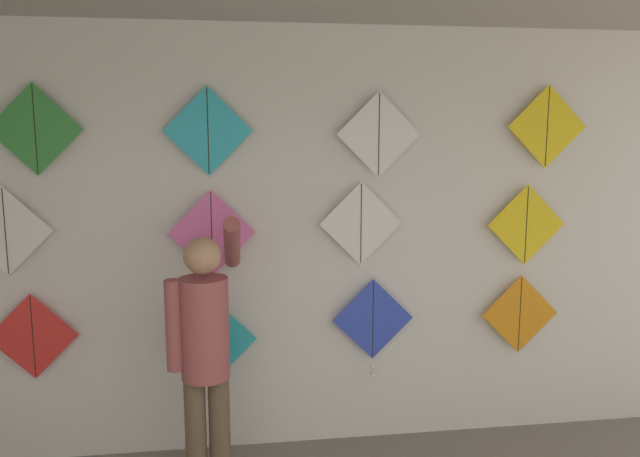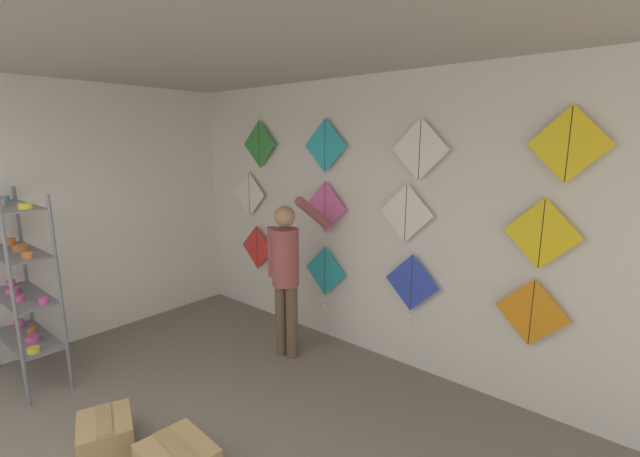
% 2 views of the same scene
% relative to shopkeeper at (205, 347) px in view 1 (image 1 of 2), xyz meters
% --- Properties ---
extents(back_panel, '(5.95, 0.06, 2.80)m').
position_rel_shopkeeper_xyz_m(back_panel, '(0.57, 0.65, 0.46)').
color(back_panel, silver).
rests_on(back_panel, ground).
extents(shopkeeper, '(0.42, 0.61, 1.67)m').
position_rel_shopkeeper_xyz_m(shopkeeper, '(0.00, 0.00, 0.00)').
color(shopkeeper, brown).
rests_on(shopkeeper, ground).
extents(kite_0, '(0.55, 0.01, 0.55)m').
position_rel_shopkeeper_xyz_m(kite_0, '(-1.09, 0.56, -0.08)').
color(kite_0, red).
extents(kite_1, '(0.55, 0.04, 0.69)m').
position_rel_shopkeeper_xyz_m(kite_1, '(0.03, 0.56, -0.19)').
color(kite_1, '#28B2C6').
extents(kite_2, '(0.55, 0.04, 0.69)m').
position_rel_shopkeeper_xyz_m(kite_2, '(1.09, 0.56, -0.09)').
color(kite_2, blue).
extents(kite_3, '(0.55, 0.01, 0.55)m').
position_rel_shopkeeper_xyz_m(kite_3, '(2.14, 0.56, -0.07)').
color(kite_3, orange).
extents(kite_4, '(0.55, 0.01, 0.55)m').
position_rel_shopkeeper_xyz_m(kite_4, '(-1.20, 0.56, 0.59)').
color(kite_4, white).
extents(kite_5, '(0.55, 0.01, 0.55)m').
position_rel_shopkeeper_xyz_m(kite_5, '(0.03, 0.56, 0.55)').
color(kite_5, pink).
extents(kite_6, '(0.55, 0.01, 0.55)m').
position_rel_shopkeeper_xyz_m(kite_6, '(1.00, 0.56, 0.59)').
color(kite_6, white).
extents(kite_7, '(0.55, 0.01, 0.55)m').
position_rel_shopkeeper_xyz_m(kite_7, '(2.15, 0.56, 0.56)').
color(kite_7, yellow).
extents(kite_8, '(0.55, 0.01, 0.55)m').
position_rel_shopkeeper_xyz_m(kite_8, '(-0.99, 0.56, 1.20)').
color(kite_8, '#338C38').
extents(kite_9, '(0.55, 0.01, 0.55)m').
position_rel_shopkeeper_xyz_m(kite_9, '(0.03, 0.56, 1.19)').
color(kite_9, '#28B2C6').
extents(kite_10, '(0.55, 0.01, 0.55)m').
position_rel_shopkeeper_xyz_m(kite_10, '(1.11, 0.56, 1.17)').
color(kite_10, white).
extents(kite_11, '(0.55, 0.01, 0.55)m').
position_rel_shopkeeper_xyz_m(kite_11, '(2.26, 0.56, 1.22)').
color(kite_11, yellow).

